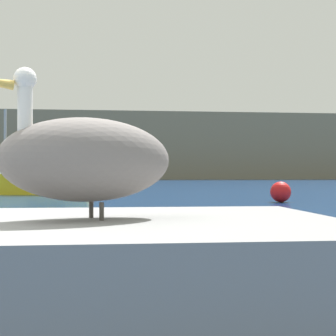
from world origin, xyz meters
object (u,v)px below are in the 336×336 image
at_px(fishing_boat_yellow, 41,176).
at_px(pelican, 87,159).
at_px(mooring_buoy, 281,192).
at_px(fishing_boat_white, 15,171).

bearing_deg(fishing_boat_yellow, pelican, 104.53).
bearing_deg(mooring_buoy, fishing_boat_white, 116.82).
xyz_separation_m(fishing_boat_white, mooring_buoy, (13.31, -26.32, -0.77)).
relative_size(fishing_boat_white, mooring_buoy, 7.47).
distance_m(pelican, fishing_boat_white, 40.01).
height_order(fishing_boat_yellow, fishing_boat_white, fishing_boat_white).
xyz_separation_m(pelican, mooring_buoy, (5.68, 12.95, -0.71)).
height_order(pelican, mooring_buoy, pelican).
relative_size(fishing_boat_yellow, fishing_boat_white, 0.96).
bearing_deg(pelican, mooring_buoy, -135.14).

